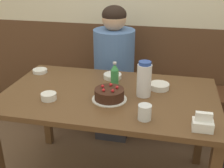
# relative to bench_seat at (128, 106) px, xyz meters

# --- Properties ---
(back_wall) EXTENTS (4.80, 0.04, 2.50)m
(back_wall) POSITION_rel_bench_seat_xyz_m (0.00, 0.22, 1.01)
(back_wall) COLOR brown
(back_wall) RESTS_ON ground_plane
(bench_seat) EXTENTS (2.00, 0.38, 0.48)m
(bench_seat) POSITION_rel_bench_seat_xyz_m (0.00, 0.00, 0.00)
(bench_seat) COLOR #56331E
(bench_seat) RESTS_ON ground_plane
(dining_table) EXTENTS (1.46, 0.86, 0.77)m
(dining_table) POSITION_rel_bench_seat_xyz_m (0.00, -0.83, 0.44)
(dining_table) COLOR brown
(dining_table) RESTS_ON ground_plane
(birthday_cake) EXTENTS (0.23, 0.23, 0.09)m
(birthday_cake) POSITION_rel_bench_seat_xyz_m (0.02, -0.92, 0.57)
(birthday_cake) COLOR white
(birthday_cake) RESTS_ON dining_table
(water_pitcher) EXTENTS (0.10, 0.10, 0.24)m
(water_pitcher) POSITION_rel_bench_seat_xyz_m (0.23, -0.81, 0.65)
(water_pitcher) COLOR white
(water_pitcher) RESTS_ON dining_table
(soju_bottle) EXTENTS (0.06, 0.06, 0.18)m
(soju_bottle) POSITION_rel_bench_seat_xyz_m (0.01, -0.68, 0.62)
(soju_bottle) COLOR #388E4C
(soju_bottle) RESTS_ON dining_table
(napkin_holder) EXTENTS (0.11, 0.08, 0.11)m
(napkin_holder) POSITION_rel_bench_seat_xyz_m (0.59, -1.16, 0.57)
(napkin_holder) COLOR white
(napkin_holder) RESTS_ON dining_table
(bowl_soup_white) EXTENTS (0.14, 0.14, 0.04)m
(bowl_soup_white) POSITION_rel_bench_seat_xyz_m (0.33, -0.68, 0.55)
(bowl_soup_white) COLOR white
(bowl_soup_white) RESTS_ON dining_table
(bowl_rice_small) EXTENTS (0.12, 0.12, 0.03)m
(bowl_rice_small) POSITION_rel_bench_seat_xyz_m (-0.64, -0.57, 0.55)
(bowl_rice_small) COLOR white
(bowl_rice_small) RESTS_ON dining_table
(bowl_side_dish) EXTENTS (0.10, 0.10, 0.04)m
(bowl_side_dish) POSITION_rel_bench_seat_xyz_m (-0.37, -1.00, 0.56)
(bowl_side_dish) COLOR white
(bowl_side_dish) RESTS_ON dining_table
(bowl_sauce_shallow) EXTENTS (0.14, 0.14, 0.03)m
(bowl_sauce_shallow) POSITION_rel_bench_seat_xyz_m (-0.04, -0.55, 0.55)
(bowl_sauce_shallow) COLOR white
(bowl_sauce_shallow) RESTS_ON dining_table
(glass_water_tall) EXTENTS (0.08, 0.08, 0.09)m
(glass_water_tall) POSITION_rel_bench_seat_xyz_m (0.28, -1.12, 0.58)
(glass_water_tall) COLOR silver
(glass_water_tall) RESTS_ON dining_table
(person_pale_blue_shirt) EXTENTS (0.37, 0.37, 1.26)m
(person_pale_blue_shirt) POSITION_rel_bench_seat_xyz_m (-0.12, -0.14, 0.39)
(person_pale_blue_shirt) COLOR #33333D
(person_pale_blue_shirt) RESTS_ON ground_plane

